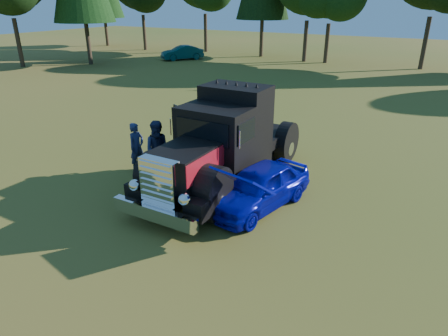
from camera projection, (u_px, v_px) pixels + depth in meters
ground at (154, 204)px, 11.51m from camera, size 120.00×120.00×0.00m
diamond_t_truck at (222, 146)px, 12.25m from camera, size 3.28×7.16×3.00m
hotrod_coupe at (258, 187)px, 11.13m from camera, size 2.17×4.16×1.89m
spectator_near at (137, 147)px, 13.45m from camera, size 0.44×0.63×1.68m
spectator_far at (159, 150)px, 12.82m from camera, size 1.20×1.16×1.94m
distant_teal_car at (182, 53)px, 38.35m from camera, size 3.43×4.06×1.31m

